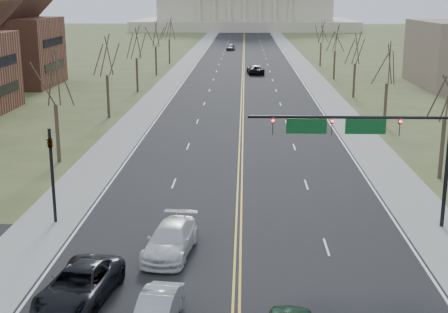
# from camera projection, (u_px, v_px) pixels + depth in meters

# --- Properties ---
(road) EXTENTS (20.00, 380.00, 0.01)m
(road) POSITION_uv_depth(u_px,v_px,m) (243.00, 63.00, 132.14)
(road) COLOR black
(road) RESTS_ON ground
(cross_road) EXTENTS (120.00, 14.00, 0.01)m
(cross_road) POSITION_uv_depth(u_px,v_px,m) (237.00, 277.00, 31.50)
(cross_road) COLOR black
(cross_road) RESTS_ON ground
(sidewalk_left) EXTENTS (4.00, 380.00, 0.03)m
(sidewalk_left) POSITION_uv_depth(u_px,v_px,m) (187.00, 62.00, 132.52)
(sidewalk_left) COLOR gray
(sidewalk_left) RESTS_ON ground
(sidewalk_right) EXTENTS (4.00, 380.00, 0.03)m
(sidewalk_right) POSITION_uv_depth(u_px,v_px,m) (300.00, 63.00, 131.75)
(sidewalk_right) COLOR gray
(sidewalk_right) RESTS_ON ground
(center_line) EXTENTS (0.42, 380.00, 0.01)m
(center_line) POSITION_uv_depth(u_px,v_px,m) (243.00, 63.00, 132.13)
(center_line) COLOR gold
(center_line) RESTS_ON road
(edge_line_left) EXTENTS (0.15, 380.00, 0.01)m
(edge_line_left) POSITION_uv_depth(u_px,v_px,m) (197.00, 62.00, 132.45)
(edge_line_left) COLOR silver
(edge_line_left) RESTS_ON road
(edge_line_right) EXTENTS (0.15, 380.00, 0.01)m
(edge_line_right) POSITION_uv_depth(u_px,v_px,m) (290.00, 63.00, 131.82)
(edge_line_right) COLOR silver
(edge_line_right) RESTS_ON road
(signal_mast) EXTENTS (12.12, 0.44, 7.20)m
(signal_mast) POSITION_uv_depth(u_px,v_px,m) (364.00, 135.00, 37.07)
(signal_mast) COLOR black
(signal_mast) RESTS_ON ground
(signal_left) EXTENTS (0.32, 0.36, 6.00)m
(signal_left) POSITION_uv_depth(u_px,v_px,m) (52.00, 165.00, 38.20)
(signal_left) COLOR black
(signal_left) RESTS_ON ground
(tree_r_0) EXTENTS (3.74, 3.74, 8.50)m
(tree_r_0) POSITION_uv_depth(u_px,v_px,m) (447.00, 95.00, 46.78)
(tree_r_0) COLOR #3D3024
(tree_r_0) RESTS_ON ground
(tree_l_0) EXTENTS (3.96, 3.96, 9.00)m
(tree_l_0) POSITION_uv_depth(u_px,v_px,m) (54.00, 81.00, 51.56)
(tree_l_0) COLOR #3D3024
(tree_l_0) RESTS_ON ground
(tree_r_1) EXTENTS (3.74, 3.74, 8.50)m
(tree_r_1) POSITION_uv_depth(u_px,v_px,m) (388.00, 66.00, 66.13)
(tree_r_1) COLOR #3D3024
(tree_r_1) RESTS_ON ground
(tree_l_1) EXTENTS (3.96, 3.96, 9.00)m
(tree_l_1) POSITION_uv_depth(u_px,v_px,m) (106.00, 58.00, 70.91)
(tree_l_1) COLOR #3D3024
(tree_l_1) RESTS_ON ground
(tree_r_2) EXTENTS (3.74, 3.74, 8.50)m
(tree_r_2) POSITION_uv_depth(u_px,v_px,m) (356.00, 50.00, 85.49)
(tree_r_2) COLOR #3D3024
(tree_r_2) RESTS_ON ground
(tree_l_2) EXTENTS (3.96, 3.96, 9.00)m
(tree_l_2) POSITION_uv_depth(u_px,v_px,m) (136.00, 44.00, 90.26)
(tree_l_2) COLOR #3D3024
(tree_l_2) RESTS_ON ground
(tree_r_3) EXTENTS (3.74, 3.74, 8.50)m
(tree_r_3) POSITION_uv_depth(u_px,v_px,m) (335.00, 40.00, 104.84)
(tree_r_3) COLOR #3D3024
(tree_r_3) RESTS_ON ground
(tree_l_3) EXTENTS (3.96, 3.96, 9.00)m
(tree_l_3) POSITION_uv_depth(u_px,v_px,m) (155.00, 36.00, 109.61)
(tree_l_3) COLOR #3D3024
(tree_l_3) RESTS_ON ground
(tree_r_4) EXTENTS (3.74, 3.74, 8.50)m
(tree_r_4) POSITION_uv_depth(u_px,v_px,m) (321.00, 33.00, 124.19)
(tree_r_4) COLOR #3D3024
(tree_r_4) RESTS_ON ground
(tree_l_4) EXTENTS (3.96, 3.96, 9.00)m
(tree_l_4) POSITION_uv_depth(u_px,v_px,m) (169.00, 30.00, 128.97)
(tree_l_4) COLOR #3D3024
(tree_l_4) RESTS_ON ground
(car_sb_inner_lead) EXTENTS (2.04, 4.51, 1.44)m
(car_sb_inner_lead) POSITION_uv_depth(u_px,v_px,m) (157.00, 310.00, 26.66)
(car_sb_inner_lead) COLOR #93979B
(car_sb_inner_lead) RESTS_ON road
(car_sb_outer_lead) EXTENTS (3.53, 6.28, 1.66)m
(car_sb_outer_lead) POSITION_uv_depth(u_px,v_px,m) (79.00, 285.00, 28.71)
(car_sb_outer_lead) COLOR black
(car_sb_outer_lead) RESTS_ON road
(car_sb_inner_second) EXTENTS (2.97, 5.92, 1.65)m
(car_sb_inner_second) POSITION_uv_depth(u_px,v_px,m) (171.00, 240.00, 34.05)
(car_sb_inner_second) COLOR silver
(car_sb_inner_second) RESTS_ON road
(car_far_nb) EXTENTS (3.32, 6.22, 1.66)m
(car_far_nb) POSITION_uv_depth(u_px,v_px,m) (255.00, 69.00, 112.71)
(car_far_nb) COLOR black
(car_far_nb) RESTS_ON road
(car_far_sb) EXTENTS (2.41, 4.90, 1.61)m
(car_far_sb) POSITION_uv_depth(u_px,v_px,m) (231.00, 47.00, 162.01)
(car_far_sb) COLOR #575960
(car_far_sb) RESTS_ON road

